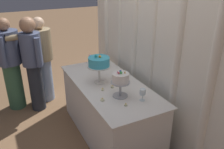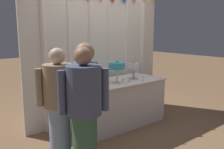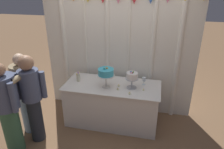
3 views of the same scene
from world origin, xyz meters
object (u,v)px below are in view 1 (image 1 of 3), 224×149
(tealight_far_left, at_px, (112,87))
(tealight_near_right, at_px, (102,100))
(wine_glass, at_px, (143,92))
(guest_man_pink_jacket, at_px, (10,62))
(cake_display_nearright, at_px, (120,80))
(cake_display_nearleft, at_px, (99,63))
(tealight_near_left, at_px, (103,90))
(guest_man_dark_suit, at_px, (33,61))
(cake_table, at_px, (109,110))
(flower_vase, at_px, (91,61))
(guest_girl_blue_dress, at_px, (42,57))
(tealight_far_right, at_px, (126,105))

(tealight_far_left, relative_size, tealight_near_right, 0.91)
(tealight_far_left, bearing_deg, wine_glass, 20.63)
(tealight_near_right, height_order, guest_man_pink_jacket, guest_man_pink_jacket)
(cake_display_nearright, xyz_separation_m, guest_man_pink_jacket, (-1.71, -1.04, -0.20))
(cake_display_nearleft, xyz_separation_m, tealight_near_right, (0.45, -0.16, -0.26))
(tealight_near_left, height_order, guest_man_dark_suit, guest_man_dark_suit)
(cake_table, height_order, cake_display_nearleft, cake_display_nearleft)
(tealight_near_left, bearing_deg, tealight_near_right, -25.60)
(wine_glass, distance_m, guest_man_dark_suit, 1.91)
(tealight_far_left, bearing_deg, tealight_near_left, -86.41)
(cake_display_nearleft, distance_m, tealight_near_right, 0.54)
(guest_man_dark_suit, relative_size, guest_man_pink_jacket, 1.02)
(cake_display_nearright, xyz_separation_m, flower_vase, (-1.01, 0.05, -0.12))
(cake_table, distance_m, cake_display_nearright, 0.70)
(cake_display_nearleft, bearing_deg, tealight_far_left, 20.52)
(cake_display_nearleft, bearing_deg, wine_glass, 20.60)
(guest_man_dark_suit, bearing_deg, flower_vase, 58.07)
(wine_glass, bearing_deg, flower_vase, -173.95)
(guest_girl_blue_dress, height_order, guest_man_pink_jacket, guest_man_pink_jacket)
(guest_girl_blue_dress, relative_size, guest_man_dark_suit, 0.96)
(guest_man_pink_jacket, bearing_deg, cake_display_nearleft, 37.58)
(cake_display_nearleft, xyz_separation_m, cake_display_nearright, (0.45, 0.07, -0.06))
(flower_vase, bearing_deg, tealight_near_right, -15.34)
(flower_vase, xyz_separation_m, tealight_near_left, (0.79, -0.17, -0.08))
(guest_man_pink_jacket, bearing_deg, wine_glass, 32.50)
(cake_table, xyz_separation_m, tealight_far_left, (0.12, -0.01, 0.40))
(flower_vase, height_order, tealight_far_left, flower_vase)
(cake_display_nearleft, bearing_deg, cake_display_nearright, 8.48)
(guest_girl_blue_dress, bearing_deg, tealight_far_right, 14.01)
(cake_table, relative_size, wine_glass, 12.19)
(flower_vase, distance_m, tealight_far_right, 1.23)
(guest_girl_blue_dress, bearing_deg, flower_vase, 38.27)
(cake_display_nearleft, relative_size, tealight_near_left, 9.45)
(cake_display_nearleft, bearing_deg, guest_girl_blue_dress, -160.13)
(cake_table, xyz_separation_m, tealight_near_left, (0.13, -0.15, 0.40))
(cake_display_nearleft, height_order, tealight_near_left, cake_display_nearleft)
(wine_glass, distance_m, guest_man_pink_jacket, 2.26)
(wine_glass, relative_size, tealight_near_left, 3.49)
(cake_table, height_order, guest_man_dark_suit, guest_man_dark_suit)
(tealight_far_left, bearing_deg, tealight_far_right, -7.95)
(tealight_far_right, bearing_deg, flower_vase, 175.54)
(tealight_near_left, bearing_deg, guest_girl_blue_dress, -164.80)
(tealight_far_right, xyz_separation_m, guest_man_pink_jacket, (-1.92, -0.99, 0.01))
(tealight_near_left, relative_size, guest_man_pink_jacket, 0.03)
(wine_glass, xyz_separation_m, tealight_far_right, (0.02, -0.22, -0.09))
(cake_display_nearright, distance_m, tealight_far_left, 0.31)
(tealight_far_left, height_order, tealight_near_right, same)
(cake_display_nearleft, xyz_separation_m, wine_glass, (0.64, 0.24, -0.17))
(cake_display_nearleft, xyz_separation_m, guest_girl_blue_dress, (-1.30, -0.47, -0.27))
(tealight_near_left, distance_m, tealight_near_right, 0.25)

